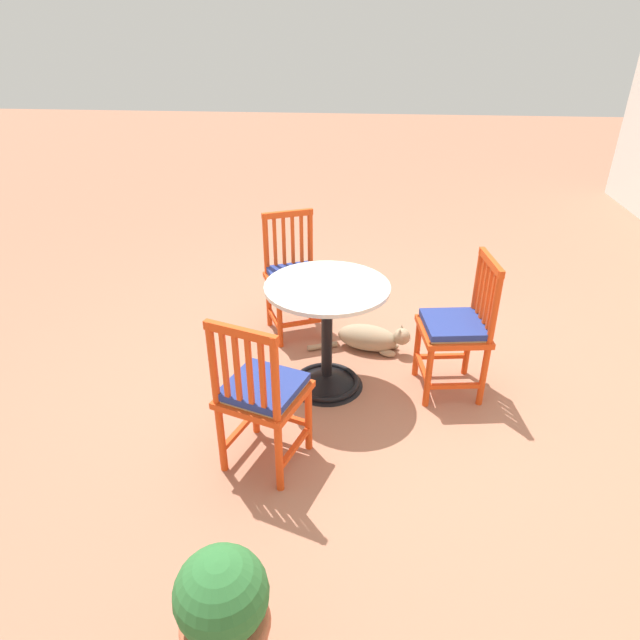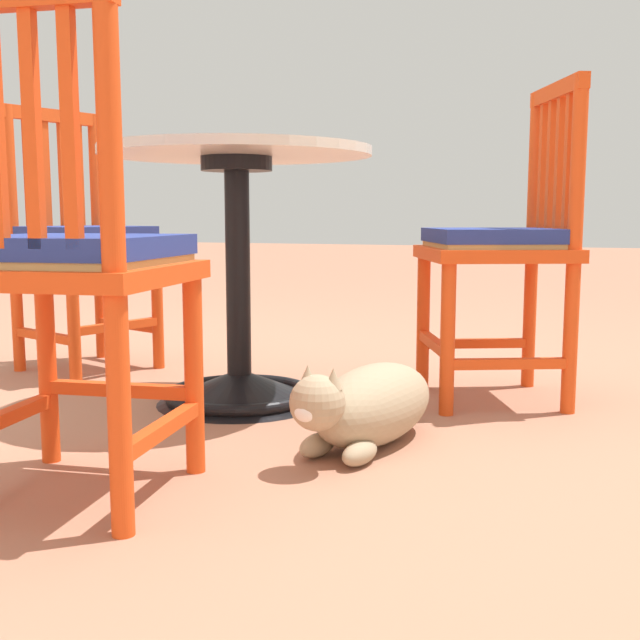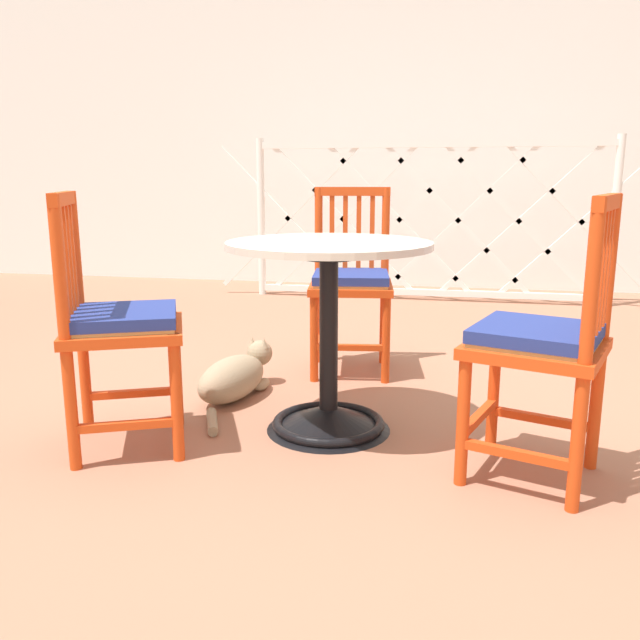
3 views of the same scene
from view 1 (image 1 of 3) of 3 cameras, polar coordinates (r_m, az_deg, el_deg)
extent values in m
plane|color=#A36B51|center=(3.59, 1.98, -7.45)|extent=(24.00, 24.00, 0.00)
cone|color=black|center=(3.62, 0.69, -6.12)|extent=(0.48, 0.48, 0.10)
torus|color=black|center=(3.63, 0.68, -6.45)|extent=(0.44, 0.44, 0.04)
cylinder|color=black|center=(3.45, 0.72, -1.72)|extent=(0.07, 0.07, 0.66)
cylinder|color=black|center=(3.30, 0.75, 2.96)|extent=(0.20, 0.20, 0.04)
cylinder|color=beige|center=(3.28, 0.75, 3.47)|extent=(0.76, 0.76, 0.02)
cylinder|color=#D64214|center=(3.41, 11.23, -5.66)|extent=(0.04, 0.04, 0.45)
cylinder|color=#D64214|center=(3.69, 10.10, -2.68)|extent=(0.04, 0.04, 0.45)
cylinder|color=#D64214|center=(3.38, 17.21, -2.16)|extent=(0.04, 0.04, 0.91)
cylinder|color=#D64214|center=(3.66, 15.61, 0.56)|extent=(0.04, 0.04, 0.91)
cube|color=#D64214|center=(3.50, 13.82, -6.68)|extent=(0.07, 0.34, 0.03)
cube|color=#D64214|center=(3.77, 12.52, -3.70)|extent=(0.07, 0.34, 0.03)
cube|color=#D64214|center=(3.57, 10.56, -4.86)|extent=(0.34, 0.07, 0.03)
cube|color=#D64214|center=(3.48, 13.67, -1.14)|extent=(0.45, 0.45, 0.04)
cube|color=tan|center=(3.47, 13.72, -0.83)|extent=(0.39, 0.39, 0.02)
cube|color=#D64214|center=(3.33, 17.41, 1.76)|extent=(0.03, 0.02, 0.39)
cube|color=#D64214|center=(3.39, 17.06, 2.28)|extent=(0.03, 0.02, 0.39)
cube|color=#D64214|center=(3.45, 16.72, 2.79)|extent=(0.03, 0.02, 0.39)
cube|color=#D64214|center=(3.51, 16.40, 3.28)|extent=(0.03, 0.02, 0.39)
cube|color=#D64214|center=(3.34, 17.40, 5.77)|extent=(0.38, 0.08, 0.04)
cube|color=navy|center=(3.46, 13.77, -0.40)|extent=(0.40, 0.40, 0.04)
cylinder|color=#D64214|center=(4.04, 0.46, 0.77)|extent=(0.04, 0.04, 0.45)
cylinder|color=#D64214|center=(3.95, -4.21, 0.05)|extent=(0.04, 0.04, 0.45)
cylinder|color=#D64214|center=(4.23, -1.00, 5.58)|extent=(0.04, 0.04, 0.91)
cylinder|color=#D64214|center=(4.15, -5.50, 4.98)|extent=(0.04, 0.04, 0.91)
cube|color=#D64214|center=(4.22, -0.28, 0.78)|extent=(0.32, 0.16, 0.03)
cube|color=#D64214|center=(4.14, -4.76, 0.09)|extent=(0.32, 0.16, 0.03)
cube|color=#D64214|center=(4.02, -1.84, -0.28)|extent=(0.16, 0.32, 0.03)
cube|color=#D64214|center=(4.05, -2.58, 4.08)|extent=(0.53, 0.53, 0.04)
cube|color=tan|center=(4.04, -2.59, 4.36)|extent=(0.46, 0.46, 0.02)
cube|color=#D64214|center=(4.13, -1.94, 8.34)|extent=(0.03, 0.03, 0.39)
cube|color=#D64214|center=(4.11, -2.85, 8.23)|extent=(0.03, 0.03, 0.39)
cube|color=#D64214|center=(4.09, -3.78, 8.11)|extent=(0.03, 0.03, 0.39)
cube|color=#D64214|center=(4.08, -4.71, 8.00)|extent=(0.03, 0.03, 0.39)
cube|color=#D64214|center=(4.03, -3.40, 10.96)|extent=(0.18, 0.36, 0.04)
cube|color=navy|center=(4.02, -2.60, 4.75)|extent=(0.47, 0.47, 0.04)
cylinder|color=#D64214|center=(3.16, -6.83, -8.27)|extent=(0.04, 0.04, 0.45)
cylinder|color=#D64214|center=(3.03, -1.21, -9.94)|extent=(0.04, 0.04, 0.45)
cylinder|color=#D64214|center=(2.80, -10.66, -8.26)|extent=(0.04, 0.04, 0.91)
cylinder|color=#D64214|center=(2.65, -4.48, -10.22)|extent=(0.04, 0.04, 0.91)
cube|color=#D64214|center=(3.11, -8.35, -11.22)|extent=(0.33, 0.14, 0.03)
cube|color=#D64214|center=(2.97, -2.64, -13.08)|extent=(0.33, 0.14, 0.03)
cube|color=#D64214|center=(3.13, -4.05, -9.89)|extent=(0.14, 0.33, 0.03)
cube|color=#D64214|center=(2.85, -5.85, -7.70)|extent=(0.51, 0.51, 0.04)
cube|color=tan|center=(2.84, -5.87, -7.35)|extent=(0.45, 0.45, 0.02)
cube|color=#D64214|center=(2.64, -9.87, -4.76)|extent=(0.03, 0.03, 0.39)
cube|color=#D64214|center=(2.61, -8.62, -5.12)|extent=(0.03, 0.03, 0.39)
cube|color=#D64214|center=(2.58, -7.33, -5.49)|extent=(0.03, 0.03, 0.39)
cube|color=#D64214|center=(2.55, -6.02, -5.86)|extent=(0.03, 0.03, 0.39)
cube|color=#D64214|center=(2.48, -8.30, -1.29)|extent=(0.16, 0.37, 0.04)
cube|color=navy|center=(2.82, -5.90, -6.86)|extent=(0.46, 0.46, 0.04)
ellipsoid|color=#9E896B|center=(3.99, 4.95, -1.84)|extent=(0.29, 0.47, 0.19)
ellipsoid|color=silver|center=(3.98, 6.34, -2.18)|extent=(0.19, 0.21, 0.14)
sphere|color=#9E896B|center=(3.93, 8.52, -1.71)|extent=(0.12, 0.12, 0.12)
ellipsoid|color=silver|center=(3.93, 9.11, -1.96)|extent=(0.06, 0.05, 0.04)
cone|color=#9E896B|center=(3.93, 8.50, -0.78)|extent=(0.04, 0.04, 0.04)
cone|color=#9E896B|center=(3.87, 8.32, -1.23)|extent=(0.04, 0.04, 0.04)
ellipsoid|color=#9E896B|center=(4.05, 7.37, -2.64)|extent=(0.08, 0.13, 0.05)
ellipsoid|color=#9E896B|center=(3.95, 7.04, -3.43)|extent=(0.08, 0.13, 0.05)
cylinder|color=#9E896B|center=(4.02, 0.26, -2.72)|extent=(0.12, 0.22, 0.04)
torus|color=#B25B3D|center=(2.18, -9.82, -28.67)|extent=(0.32, 0.32, 0.04)
sphere|color=#2D6B33|center=(2.05, -10.23, -26.24)|extent=(0.32, 0.32, 0.32)
camera|label=2|loc=(4.59, 27.70, 5.28)|focal=43.63mm
camera|label=3|loc=(3.79, -38.15, 4.62)|focal=36.56mm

